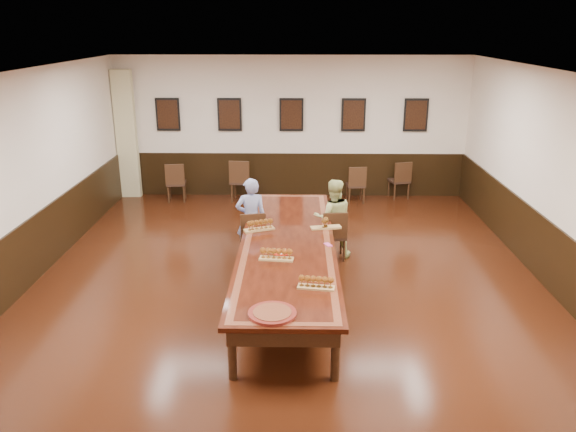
{
  "coord_description": "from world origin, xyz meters",
  "views": [
    {
      "loc": [
        0.14,
        -7.77,
        3.83
      ],
      "look_at": [
        0.0,
        0.5,
        1.0
      ],
      "focal_mm": 35.0,
      "sensor_mm": 36.0,
      "label": 1
    }
  ],
  "objects_px": {
    "spare_chair_c": "(356,184)",
    "person_woman": "(333,218)",
    "person_man": "(251,219)",
    "chair_man": "(252,235)",
    "conference_table": "(287,251)",
    "carved_platter": "(272,313)",
    "chair_woman": "(333,234)",
    "spare_chair_a": "(176,182)",
    "spare_chair_b": "(241,180)",
    "spare_chair_d": "(399,179)"
  },
  "relations": [
    {
      "from": "person_man",
      "to": "spare_chair_a",
      "type": "bearing_deg",
      "value": -70.03
    },
    {
      "from": "spare_chair_c",
      "to": "person_woman",
      "type": "bearing_deg",
      "value": 72.48
    },
    {
      "from": "chair_woman",
      "to": "person_woman",
      "type": "relative_size",
      "value": 0.64
    },
    {
      "from": "spare_chair_d",
      "to": "person_man",
      "type": "relative_size",
      "value": 0.62
    },
    {
      "from": "spare_chair_a",
      "to": "spare_chair_b",
      "type": "relative_size",
      "value": 0.93
    },
    {
      "from": "spare_chair_b",
      "to": "conference_table",
      "type": "relative_size",
      "value": 0.19
    },
    {
      "from": "spare_chair_b",
      "to": "spare_chair_d",
      "type": "distance_m",
      "value": 3.64
    },
    {
      "from": "chair_woman",
      "to": "conference_table",
      "type": "distance_m",
      "value": 1.44
    },
    {
      "from": "spare_chair_b",
      "to": "person_man",
      "type": "relative_size",
      "value": 0.68
    },
    {
      "from": "conference_table",
      "to": "spare_chair_b",
      "type": "bearing_deg",
      "value": 104.09
    },
    {
      "from": "chair_woman",
      "to": "carved_platter",
      "type": "relative_size",
      "value": 1.28
    },
    {
      "from": "spare_chair_a",
      "to": "carved_platter",
      "type": "relative_size",
      "value": 1.31
    },
    {
      "from": "spare_chair_c",
      "to": "person_woman",
      "type": "xyz_separation_m",
      "value": [
        -0.71,
        -3.15,
        0.26
      ]
    },
    {
      "from": "spare_chair_d",
      "to": "person_woman",
      "type": "height_order",
      "value": "person_woman"
    },
    {
      "from": "person_man",
      "to": "chair_man",
      "type": "bearing_deg",
      "value": 90.0
    },
    {
      "from": "spare_chair_d",
      "to": "person_man",
      "type": "height_order",
      "value": "person_man"
    },
    {
      "from": "spare_chair_d",
      "to": "chair_man",
      "type": "bearing_deg",
      "value": 35.55
    },
    {
      "from": "chair_woman",
      "to": "conference_table",
      "type": "xyz_separation_m",
      "value": [
        -0.76,
        -1.21,
        0.17
      ]
    },
    {
      "from": "spare_chair_a",
      "to": "person_man",
      "type": "xyz_separation_m",
      "value": [
        1.97,
        -3.27,
        0.26
      ]
    },
    {
      "from": "carved_platter",
      "to": "chair_woman",
      "type": "bearing_deg",
      "value": 75.34
    },
    {
      "from": "carved_platter",
      "to": "spare_chair_a",
      "type": "bearing_deg",
      "value": 110.41
    },
    {
      "from": "spare_chair_c",
      "to": "carved_platter",
      "type": "relative_size",
      "value": 1.24
    },
    {
      "from": "chair_woman",
      "to": "spare_chair_b",
      "type": "distance_m",
      "value": 3.82
    },
    {
      "from": "person_man",
      "to": "person_woman",
      "type": "height_order",
      "value": "person_man"
    },
    {
      "from": "spare_chair_a",
      "to": "conference_table",
      "type": "distance_m",
      "value": 5.18
    },
    {
      "from": "spare_chair_d",
      "to": "spare_chair_a",
      "type": "bearing_deg",
      "value": -10.65
    },
    {
      "from": "chair_man",
      "to": "spare_chair_a",
      "type": "xyz_separation_m",
      "value": [
        -1.99,
        3.36,
        0.01
      ]
    },
    {
      "from": "spare_chair_c",
      "to": "chair_woman",
      "type": "bearing_deg",
      "value": 72.97
    },
    {
      "from": "spare_chair_c",
      "to": "spare_chair_b",
      "type": "bearing_deg",
      "value": -6.39
    },
    {
      "from": "spare_chair_c",
      "to": "carved_platter",
      "type": "xyz_separation_m",
      "value": [
        -1.59,
        -6.65,
        0.34
      ]
    },
    {
      "from": "chair_man",
      "to": "person_woman",
      "type": "relative_size",
      "value": 0.65
    },
    {
      "from": "carved_platter",
      "to": "person_woman",
      "type": "bearing_deg",
      "value": 75.84
    },
    {
      "from": "chair_woman",
      "to": "spare_chair_b",
      "type": "xyz_separation_m",
      "value": [
        -1.9,
        3.32,
        0.04
      ]
    },
    {
      "from": "spare_chair_a",
      "to": "spare_chair_c",
      "type": "distance_m",
      "value": 4.07
    },
    {
      "from": "spare_chair_b",
      "to": "conference_table",
      "type": "distance_m",
      "value": 4.67
    },
    {
      "from": "chair_woman",
      "to": "person_man",
      "type": "bearing_deg",
      "value": -4.58
    },
    {
      "from": "spare_chair_d",
      "to": "conference_table",
      "type": "bearing_deg",
      "value": 48.23
    },
    {
      "from": "person_man",
      "to": "carved_platter",
      "type": "xyz_separation_m",
      "value": [
        0.51,
        -3.39,
        0.06
      ]
    },
    {
      "from": "person_woman",
      "to": "carved_platter",
      "type": "height_order",
      "value": "person_woman"
    },
    {
      "from": "person_man",
      "to": "conference_table",
      "type": "relative_size",
      "value": 0.28
    },
    {
      "from": "person_man",
      "to": "conference_table",
      "type": "bearing_deg",
      "value": 106.97
    },
    {
      "from": "spare_chair_a",
      "to": "carved_platter",
      "type": "distance_m",
      "value": 7.12
    },
    {
      "from": "spare_chair_c",
      "to": "conference_table",
      "type": "xyz_separation_m",
      "value": [
        -1.46,
        -4.46,
        0.18
      ]
    },
    {
      "from": "chair_woman",
      "to": "person_woman",
      "type": "height_order",
      "value": "person_woman"
    },
    {
      "from": "spare_chair_d",
      "to": "conference_table",
      "type": "height_order",
      "value": "spare_chair_d"
    },
    {
      "from": "conference_table",
      "to": "carved_platter",
      "type": "relative_size",
      "value": 7.27
    },
    {
      "from": "chair_man",
      "to": "conference_table",
      "type": "relative_size",
      "value": 0.18
    },
    {
      "from": "chair_woman",
      "to": "spare_chair_c",
      "type": "xyz_separation_m",
      "value": [
        0.7,
        3.25,
        -0.01
      ]
    },
    {
      "from": "person_woman",
      "to": "carved_platter",
      "type": "relative_size",
      "value": 2.0
    },
    {
      "from": "chair_man",
      "to": "spare_chair_b",
      "type": "relative_size",
      "value": 0.92
    }
  ]
}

